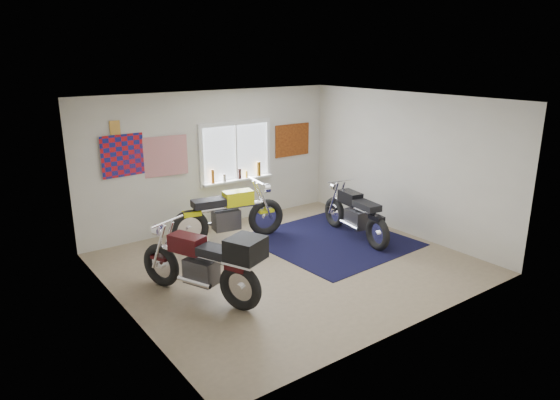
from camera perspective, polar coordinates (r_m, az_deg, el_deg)
ground at (r=8.39m, az=1.07°, el=-7.31°), size 5.50×5.50×0.00m
room_shell at (r=7.88m, az=1.14°, el=3.68°), size 5.50×5.50×5.50m
navy_rug at (r=9.42m, az=5.86°, el=-4.63°), size 2.64×2.73×0.01m
window_assembly at (r=10.21m, az=-5.05°, el=5.03°), size 1.66×0.17×1.26m
oil_bottles at (r=10.24m, az=-4.67°, el=3.09°), size 1.17×0.09×0.30m
flag_display at (r=9.10m, az=-18.36°, el=7.86°), size 1.60×0.10×1.17m
triumph_poster at (r=10.99m, az=1.41°, el=6.86°), size 0.90×0.03×0.70m
yellow_triumph at (r=9.24m, az=-5.93°, el=-1.83°), size 2.22×0.69×1.12m
black_chrome_bike at (r=9.49m, az=8.59°, el=-1.74°), size 0.62×1.99×1.02m
maroon_tourer at (r=7.09m, az=-8.28°, el=-7.18°), size 1.14×2.05×1.08m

